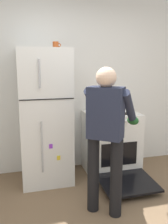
{
  "coord_description": "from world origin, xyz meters",
  "views": [
    {
      "loc": [
        -0.85,
        -1.72,
        1.63
      ],
      "look_at": [
        -0.01,
        1.32,
        1.0
      ],
      "focal_mm": 38.97,
      "sensor_mm": 36.0,
      "label": 1
    }
  ],
  "objects_px": {
    "red_pot": "(102,109)",
    "person_cook": "(106,128)",
    "refrigerator": "(45,117)",
    "stove_range": "(111,143)",
    "coffee_mug": "(56,45)"
  },
  "relations": [
    {
      "from": "stove_range",
      "to": "refrigerator",
      "type": "bearing_deg",
      "value": 178.97
    },
    {
      "from": "person_cook",
      "to": "red_pot",
      "type": "bearing_deg",
      "value": 72.86
    },
    {
      "from": "person_cook",
      "to": "coffee_mug",
      "type": "distance_m",
      "value": 1.4
    },
    {
      "from": "refrigerator",
      "to": "stove_range",
      "type": "height_order",
      "value": "refrigerator"
    },
    {
      "from": "red_pot",
      "to": "coffee_mug",
      "type": "height_order",
      "value": "coffee_mug"
    },
    {
      "from": "refrigerator",
      "to": "red_pot",
      "type": "height_order",
      "value": "refrigerator"
    },
    {
      "from": "refrigerator",
      "to": "stove_range",
      "type": "distance_m",
      "value": 1.09
    },
    {
      "from": "stove_range",
      "to": "coffee_mug",
      "type": "height_order",
      "value": "coffee_mug"
    },
    {
      "from": "person_cook",
      "to": "stove_range",
      "type": "bearing_deg",
      "value": 64.91
    },
    {
      "from": "refrigerator",
      "to": "stove_range",
      "type": "xyz_separation_m",
      "value": [
        0.98,
        -0.02,
        -0.46
      ]
    },
    {
      "from": "red_pot",
      "to": "coffee_mug",
      "type": "distance_m",
      "value": 1.09
    },
    {
      "from": "refrigerator",
      "to": "person_cook",
      "type": "distance_m",
      "value": 1.1
    },
    {
      "from": "refrigerator",
      "to": "red_pot",
      "type": "bearing_deg",
      "value": -3.46
    },
    {
      "from": "red_pot",
      "to": "person_cook",
      "type": "bearing_deg",
      "value": -107.14
    },
    {
      "from": "refrigerator",
      "to": "red_pot",
      "type": "distance_m",
      "value": 0.83
    }
  ]
}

